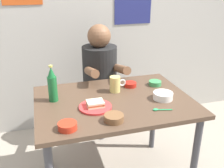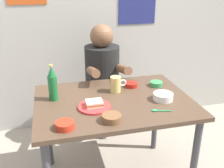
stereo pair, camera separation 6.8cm
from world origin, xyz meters
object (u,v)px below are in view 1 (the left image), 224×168
Objects in this scene: sandwich at (95,104)px; beer_mug at (115,84)px; stool at (100,108)px; beer_bottle at (52,85)px; dip_bowl_green at (155,83)px; plate_orange at (95,107)px; dining_table at (114,111)px; person_seated at (100,68)px.

beer_mug is (0.21, 0.22, 0.03)m from sandwich.
beer_bottle is (-0.46, -0.53, 0.51)m from stool.
dip_bowl_green reaches higher than stool.
stool is 0.85m from plate_orange.
stool is 0.86m from sandwich.
person_seated is at bearing 85.43° from dining_table.
dip_bowl_green is (0.34, 0.03, -0.04)m from beer_mug.
plate_orange is at bearing -105.96° from stool.
plate_orange is at bearing -155.51° from dip_bowl_green.
sandwich is (-0.16, -0.09, 0.13)m from dining_table.
dip_bowl_green is at bearing 24.49° from plate_orange.
beer_mug reaches higher than dining_table.
stool is at bearing 85.51° from dining_table.
stool is 2.05× the size of plate_orange.
person_seated is 0.74m from sandwich.
beer_mug reaches higher than sandwich.
beer_mug is 0.47m from beer_bottle.
sandwich reaches higher than stool.
beer_bottle is at bearing 143.56° from plate_orange.
stool is at bearing 90.09° from beer_mug.
plate_orange is (-0.21, -0.72, 0.40)m from stool.
person_seated reaches higher than plate_orange.
sandwich reaches higher than dip_bowl_green.
sandwich is at bearing -133.04° from beer_mug.
sandwich reaches higher than dining_table.
beer_mug is at bearing -89.91° from stool.
beer_bottle is at bearing 143.56° from sandwich.
sandwich is at bearing 0.00° from plate_orange.
plate_orange is 0.60m from dip_bowl_green.
dip_bowl_green is at bearing 22.46° from dining_table.
stool is at bearing 74.04° from plate_orange.
sandwich is 0.33m from beer_bottle.
dining_table is 0.63m from person_seated.
beer_bottle is (-0.41, 0.10, 0.21)m from dining_table.
beer_mug is at bearing -175.04° from dip_bowl_green.
plate_orange is 0.31m from beer_mug.
person_seated is at bearing -90.00° from stool.
beer_mug is (0.05, 0.13, 0.15)m from dining_table.
sandwich is at bearing -150.66° from dining_table.
dining_table is 0.22m from sandwich.
beer_bottle reaches higher than stool.
person_seated is 6.54× the size of sandwich.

